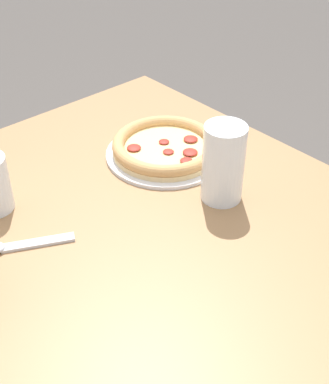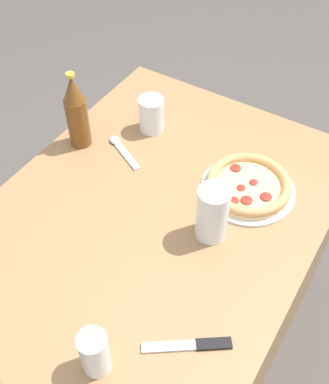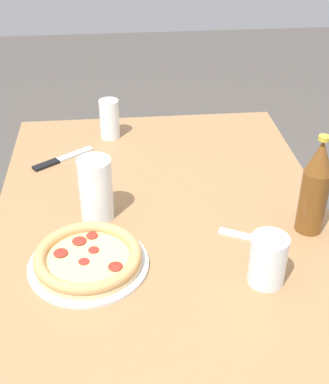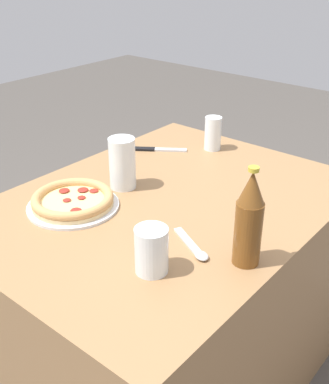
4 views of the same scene
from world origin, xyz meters
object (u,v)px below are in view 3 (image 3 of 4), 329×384
at_px(knife, 61,159).
at_px(spoon, 263,240).
at_px(pizza_pepperoni, 88,259).
at_px(glass_iced_tea, 110,121).
at_px(glass_water, 268,262).
at_px(beer_bottle, 315,187).
at_px(glass_orange_juice, 96,192).

bearing_deg(knife, spoon, 48.65).
xyz_separation_m(pizza_pepperoni, glass_iced_tea, (-0.61, 0.06, 0.03)).
distance_m(pizza_pepperoni, glass_water, 0.38).
distance_m(glass_iced_tea, beer_bottle, 0.70).
bearing_deg(glass_orange_juice, glass_iced_tea, 175.15).
xyz_separation_m(knife, spoon, (0.43, 0.49, 0.00)).
bearing_deg(beer_bottle, pizza_pepperoni, -80.70).
relative_size(glass_orange_juice, knife, 0.92).
distance_m(glass_iced_tea, spoon, 0.66).
height_order(pizza_pepperoni, glass_iced_tea, glass_iced_tea).
relative_size(glass_iced_tea, knife, 0.70).
distance_m(glass_orange_juice, glass_water, 0.44).
height_order(glass_water, knife, glass_water).
bearing_deg(glass_orange_juice, beer_bottle, 78.59).
bearing_deg(pizza_pepperoni, knife, -169.28).
bearing_deg(beer_bottle, glass_orange_juice, -101.41).
bearing_deg(glass_orange_juice, pizza_pepperoni, -5.87).
bearing_deg(glass_iced_tea, pizza_pepperoni, -5.16).
height_order(glass_orange_juice, glass_iced_tea, glass_orange_juice).
xyz_separation_m(pizza_pepperoni, glass_orange_juice, (-0.18, 0.02, 0.05)).
bearing_deg(pizza_pepperoni, glass_orange_juice, 174.13).
distance_m(knife, spoon, 0.65).
relative_size(glass_water, glass_iced_tea, 0.92).
bearing_deg(glass_iced_tea, knife, -46.29).
bearing_deg(knife, pizza_pepperoni, 10.72).
bearing_deg(beer_bottle, glass_water, -41.50).
height_order(glass_orange_juice, spoon, glass_orange_juice).
relative_size(glass_iced_tea, spoon, 0.78).
distance_m(pizza_pepperoni, glass_iced_tea, 0.62).
relative_size(glass_water, knife, 0.65).
relative_size(glass_water, beer_bottle, 0.45).
bearing_deg(spoon, beer_bottle, 108.02).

